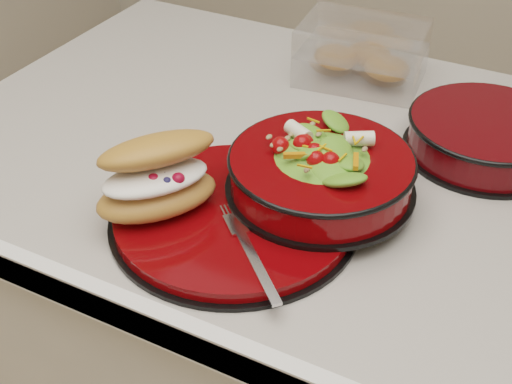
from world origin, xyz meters
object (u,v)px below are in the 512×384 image
at_px(dinner_plate, 234,216).
at_px(pastry_box, 362,54).
at_px(island_counter, 341,378).
at_px(salad_bowl, 321,166).
at_px(croissant, 158,177).
at_px(extra_bowl, 487,134).
at_px(fork, 251,253).

bearing_deg(dinner_plate, pastry_box, 90.14).
distance_m(island_counter, salad_bowl, 0.51).
height_order(island_counter, pastry_box, pastry_box).
height_order(croissant, extra_bowl, croissant).
distance_m(dinner_plate, extra_bowl, 0.38).
relative_size(dinner_plate, extra_bowl, 1.36).
distance_m(dinner_plate, fork, 0.08).
xyz_separation_m(dinner_plate, fork, (0.06, -0.06, 0.01)).
xyz_separation_m(pastry_box, extra_bowl, (0.23, -0.13, -0.01)).
bearing_deg(fork, extra_bowl, 17.22).
xyz_separation_m(salad_bowl, extra_bowl, (0.16, 0.21, -0.03)).
relative_size(dinner_plate, pastry_box, 1.46).
height_order(fork, pastry_box, pastry_box).
distance_m(dinner_plate, pastry_box, 0.43).
distance_m(fork, extra_bowl, 0.40).
distance_m(island_counter, fork, 0.53).
distance_m(island_counter, dinner_plate, 0.50).
xyz_separation_m(island_counter, extra_bowl, (0.14, 0.11, 0.48)).
bearing_deg(extra_bowl, salad_bowl, -126.26).
height_order(croissant, pastry_box, croissant).
bearing_deg(fork, pastry_box, 49.81).
relative_size(dinner_plate, fork, 2.41).
relative_size(island_counter, dinner_plate, 4.04).
bearing_deg(dinner_plate, croissant, -156.61).
xyz_separation_m(island_counter, pastry_box, (-0.10, 0.24, 0.49)).
relative_size(croissant, extra_bowl, 0.80).
relative_size(pastry_box, extra_bowl, 0.93).
bearing_deg(salad_bowl, croissant, -142.38).
bearing_deg(extra_bowl, pastry_box, 150.74).
bearing_deg(island_counter, dinner_plate, -117.08).
height_order(island_counter, fork, fork).
xyz_separation_m(dinner_plate, extra_bowl, (0.23, 0.30, 0.02)).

